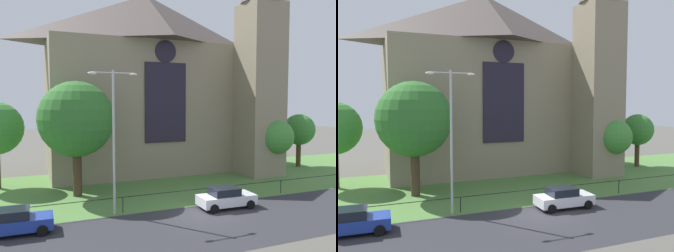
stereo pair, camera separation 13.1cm
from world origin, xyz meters
TOP-DOWN VIEW (x-y plane):
  - ground at (0.00, 10.00)m, footprint 160.00×160.00m
  - road_asphalt at (0.00, -2.00)m, footprint 120.00×8.00m
  - grass_verge at (0.00, 8.00)m, footprint 120.00×20.00m
  - church_building at (2.82, 17.07)m, footprint 23.20×16.20m
  - iron_railing at (2.05, 2.50)m, footprint 27.59×0.07m
  - tree_right_far at (19.38, 11.67)m, footprint 3.71×3.71m
  - tree_left_near at (-7.17, 8.20)m, footprint 6.18×6.18m
  - tree_right_near at (13.03, 8.18)m, footprint 3.66×3.66m
  - streetlamp_near at (-5.45, 2.40)m, footprint 3.37×0.26m
  - parked_car_blue at (-11.70, 1.07)m, footprint 4.25×2.13m
  - parked_car_white at (2.46, 0.80)m, footprint 4.26×2.13m

SIDE VIEW (x-z plane):
  - ground at x=0.00m, z-range 0.00..0.00m
  - grass_verge at x=0.00m, z-range 0.00..0.01m
  - road_asphalt at x=0.00m, z-range 0.00..0.01m
  - parked_car_blue at x=-11.70m, z-range -0.01..1.50m
  - parked_car_white at x=2.46m, z-range -0.01..1.50m
  - iron_railing at x=2.05m, z-range 0.40..1.52m
  - tree_right_near at x=13.03m, z-range 1.13..7.13m
  - tree_right_far at x=19.38m, z-range 1.25..7.59m
  - streetlamp_near at x=-5.45m, z-range 1.19..11.07m
  - tree_left_near at x=-7.17m, z-range 1.60..11.06m
  - church_building at x=2.82m, z-range -2.73..23.27m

